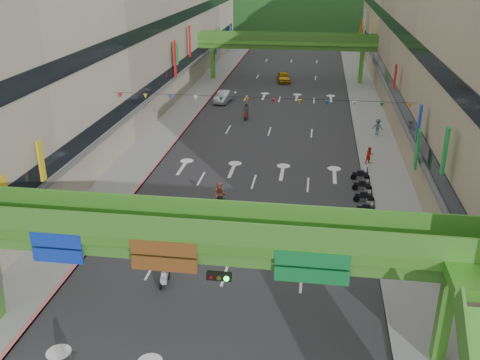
{
  "coord_description": "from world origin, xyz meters",
  "views": [
    {
      "loc": [
        4.78,
        -14.79,
        17.44
      ],
      "look_at": [
        0.0,
        18.0,
        3.5
      ],
      "focal_mm": 40.0,
      "sensor_mm": 36.0,
      "label": 1
    }
  ],
  "objects_px": {
    "scooter_rider_mid": "(220,196)",
    "car_silver": "(224,97)",
    "pedestrian_red": "(369,157)",
    "overpass_near": "(220,255)",
    "car_yellow": "(284,77)"
  },
  "relations": [
    {
      "from": "overpass_near",
      "to": "pedestrian_red",
      "type": "distance_m",
      "value": 27.82
    },
    {
      "from": "scooter_rider_mid",
      "to": "car_yellow",
      "type": "height_order",
      "value": "scooter_rider_mid"
    },
    {
      "from": "car_yellow",
      "to": "pedestrian_red",
      "type": "distance_m",
      "value": 34.83
    },
    {
      "from": "scooter_rider_mid",
      "to": "car_silver",
      "type": "xyz_separation_m",
      "value": [
        -5.17,
        31.24,
        -0.43
      ]
    },
    {
      "from": "overpass_near",
      "to": "scooter_rider_mid",
      "type": "height_order",
      "value": "overpass_near"
    },
    {
      "from": "car_silver",
      "to": "car_yellow",
      "type": "height_order",
      "value": "car_yellow"
    },
    {
      "from": "overpass_near",
      "to": "car_yellow",
      "type": "relative_size",
      "value": 6.38
    },
    {
      "from": "scooter_rider_mid",
      "to": "pedestrian_red",
      "type": "bearing_deg",
      "value": 43.42
    },
    {
      "from": "scooter_rider_mid",
      "to": "car_silver",
      "type": "height_order",
      "value": "scooter_rider_mid"
    },
    {
      "from": "car_silver",
      "to": "pedestrian_red",
      "type": "distance_m",
      "value": 26.29
    },
    {
      "from": "overpass_near",
      "to": "car_silver",
      "type": "height_order",
      "value": "overpass_near"
    },
    {
      "from": "scooter_rider_mid",
      "to": "pedestrian_red",
      "type": "xyz_separation_m",
      "value": [
        11.63,
        11.01,
        -0.37
      ]
    },
    {
      "from": "overpass_near",
      "to": "car_yellow",
      "type": "height_order",
      "value": "overpass_near"
    },
    {
      "from": "scooter_rider_mid",
      "to": "pedestrian_red",
      "type": "height_order",
      "value": "scooter_rider_mid"
    },
    {
      "from": "scooter_rider_mid",
      "to": "car_silver",
      "type": "bearing_deg",
      "value": 99.39
    }
  ]
}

